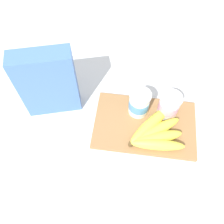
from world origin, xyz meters
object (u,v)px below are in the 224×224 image
Objects in this scene: cutting_board at (145,125)px; banana_bunch at (155,134)px; yogurt_cup_back at (169,105)px; cereal_box at (48,84)px; yogurt_cup_front at (139,103)px.

banana_bunch reaches higher than cutting_board.
cutting_board is 3.78× the size of yogurt_cup_back.
cutting_board is 1.84× the size of banana_bunch.
cutting_board is at bearing 156.32° from cereal_box.
yogurt_cup_front is 1.08× the size of yogurt_cup_back.
yogurt_cup_back is at bearing 4.06° from yogurt_cup_front.
cereal_box is at bearing -177.95° from yogurt_cup_back.
cereal_box is 0.36m from banana_bunch.
cereal_box is 0.29m from yogurt_cup_front.
banana_bunch is (0.06, -0.09, -0.03)m from yogurt_cup_front.
yogurt_cup_front reaches higher than yogurt_cup_back.
cereal_box is 2.88× the size of yogurt_cup_back.
banana_bunch is at bearing -53.11° from cutting_board.
yogurt_cup_front is at bearing 123.41° from banana_bunch.
yogurt_cup_back is 0.10m from banana_bunch.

